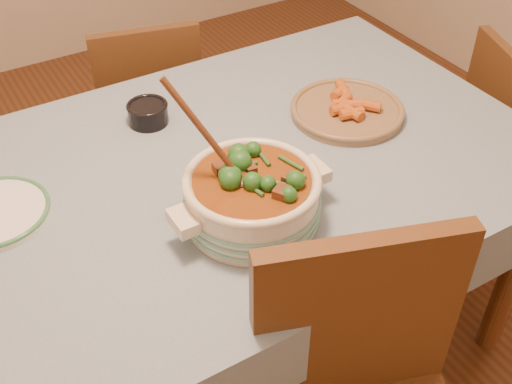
{
  "coord_description": "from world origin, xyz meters",
  "views": [
    {
      "loc": [
        -0.62,
        -1.17,
        1.78
      ],
      "look_at": [
        -0.06,
        -0.24,
        0.86
      ],
      "focal_mm": 45.0,
      "sensor_mm": 36.0,
      "label": 1
    }
  ],
  "objects_px": {
    "fried_plate": "(347,109)",
    "chair_right": "(511,137)",
    "condiment_bowl": "(148,112)",
    "stew_casserole": "(252,194)",
    "chair_far": "(149,105)",
    "dining_table": "(230,192)"
  },
  "relations": [
    {
      "from": "stew_casserole",
      "to": "condiment_bowl",
      "type": "height_order",
      "value": "stew_casserole"
    },
    {
      "from": "dining_table",
      "to": "chair_right",
      "type": "xyz_separation_m",
      "value": [
        1.12,
        -0.03,
        -0.21
      ]
    },
    {
      "from": "condiment_bowl",
      "to": "fried_plate",
      "type": "height_order",
      "value": "condiment_bowl"
    },
    {
      "from": "stew_casserole",
      "to": "chair_right",
      "type": "relative_size",
      "value": 0.49
    },
    {
      "from": "stew_casserole",
      "to": "chair_far",
      "type": "relative_size",
      "value": 0.49
    },
    {
      "from": "fried_plate",
      "to": "chair_right",
      "type": "xyz_separation_m",
      "value": [
        0.72,
        -0.06,
        -0.32
      ]
    },
    {
      "from": "chair_right",
      "to": "dining_table",
      "type": "bearing_deg",
      "value": 108.55
    },
    {
      "from": "dining_table",
      "to": "fried_plate",
      "type": "xyz_separation_m",
      "value": [
        0.4,
        0.03,
        0.11
      ]
    },
    {
      "from": "fried_plate",
      "to": "chair_far",
      "type": "relative_size",
      "value": 0.4
    },
    {
      "from": "stew_casserole",
      "to": "chair_right",
      "type": "xyz_separation_m",
      "value": [
        1.18,
        0.18,
        -0.38
      ]
    },
    {
      "from": "chair_far",
      "to": "stew_casserole",
      "type": "bearing_deg",
      "value": 94.78
    },
    {
      "from": "fried_plate",
      "to": "dining_table",
      "type": "bearing_deg",
      "value": -175.69
    },
    {
      "from": "stew_casserole",
      "to": "fried_plate",
      "type": "xyz_separation_m",
      "value": [
        0.46,
        0.24,
        -0.06
      ]
    },
    {
      "from": "condiment_bowl",
      "to": "fried_plate",
      "type": "distance_m",
      "value": 0.57
    },
    {
      "from": "stew_casserole",
      "to": "chair_far",
      "type": "distance_m",
      "value": 1.11
    },
    {
      "from": "dining_table",
      "to": "condiment_bowl",
      "type": "xyz_separation_m",
      "value": [
        -0.1,
        0.29,
        0.13
      ]
    },
    {
      "from": "condiment_bowl",
      "to": "fried_plate",
      "type": "relative_size",
      "value": 0.45
    },
    {
      "from": "condiment_bowl",
      "to": "chair_right",
      "type": "distance_m",
      "value": 1.3
    },
    {
      "from": "dining_table",
      "to": "chair_far",
      "type": "relative_size",
      "value": 2.07
    },
    {
      "from": "dining_table",
      "to": "chair_right",
      "type": "distance_m",
      "value": 1.14
    },
    {
      "from": "stew_casserole",
      "to": "dining_table",
      "type": "bearing_deg",
      "value": 74.64
    },
    {
      "from": "stew_casserole",
      "to": "condiment_bowl",
      "type": "xyz_separation_m",
      "value": [
        -0.04,
        0.5,
        -0.04
      ]
    }
  ]
}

